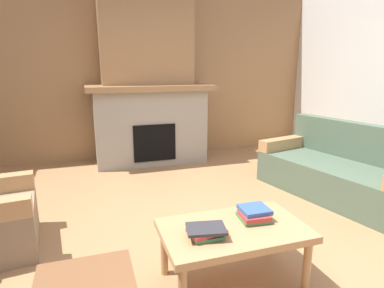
% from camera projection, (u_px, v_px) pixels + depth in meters
% --- Properties ---
extents(ground, '(9.00, 9.00, 0.00)m').
position_uv_depth(ground, '(206.00, 239.00, 2.87)').
color(ground, '#9E754C').
extents(wall_back_wood_panel, '(6.00, 0.12, 2.70)m').
position_uv_depth(wall_back_wood_panel, '(144.00, 76.00, 5.32)').
color(wall_back_wood_panel, '#997047').
rests_on(wall_back_wood_panel, ground).
extents(fireplace, '(1.90, 0.82, 2.70)m').
position_uv_depth(fireplace, '(148.00, 89.00, 5.02)').
color(fireplace, gray).
rests_on(fireplace, ground).
extents(couch, '(1.22, 1.94, 0.85)m').
position_uv_depth(couch, '(339.00, 172.00, 3.81)').
color(couch, '#4C604C').
rests_on(couch, ground).
extents(coffee_table, '(1.00, 0.60, 0.43)m').
position_uv_depth(coffee_table, '(233.00, 234.00, 2.22)').
color(coffee_table, tan).
rests_on(coffee_table, ground).
extents(book_stack_near_edge, '(0.28, 0.22, 0.07)m').
position_uv_depth(book_stack_near_edge, '(207.00, 231.00, 2.08)').
color(book_stack_near_edge, '#3D7F4C').
rests_on(book_stack_near_edge, coffee_table).
extents(book_stack_center, '(0.23, 0.23, 0.09)m').
position_uv_depth(book_stack_center, '(254.00, 214.00, 2.31)').
color(book_stack_center, '#3D7F4C').
rests_on(book_stack_center, coffee_table).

